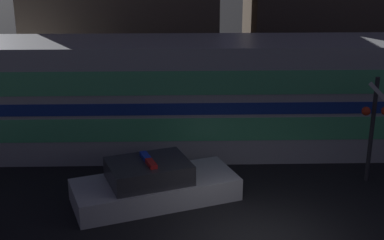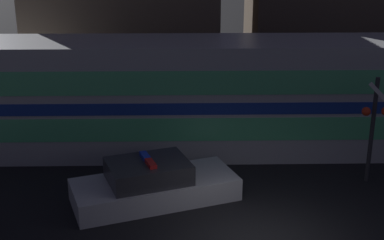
# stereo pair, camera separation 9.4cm
# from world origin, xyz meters

# --- Properties ---
(train) EXTENTS (21.71, 2.93, 3.96)m
(train) POSITION_xyz_m (-0.38, 6.49, 1.98)
(train) COLOR #B7BABF
(train) RESTS_ON ground_plane
(police_car) EXTENTS (5.06, 3.35, 1.35)m
(police_car) POSITION_xyz_m (-2.66, 2.53, 0.50)
(police_car) COLOR silver
(police_car) RESTS_ON ground_plane
(crossing_signal_near) EXTENTS (0.86, 0.35, 3.34)m
(crossing_signal_near) POSITION_xyz_m (3.98, 3.63, 1.97)
(crossing_signal_near) COLOR #2D2D33
(crossing_signal_near) RESTS_ON ground_plane
(building_left) EXTENTS (8.25, 6.36, 8.48)m
(building_left) POSITION_xyz_m (-4.32, 13.49, 4.24)
(building_left) COLOR brown
(building_left) RESTS_ON ground_plane
(building_center) EXTENTS (11.22, 5.25, 8.41)m
(building_center) POSITION_xyz_m (7.17, 14.58, 4.21)
(building_center) COLOR brown
(building_center) RESTS_ON ground_plane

